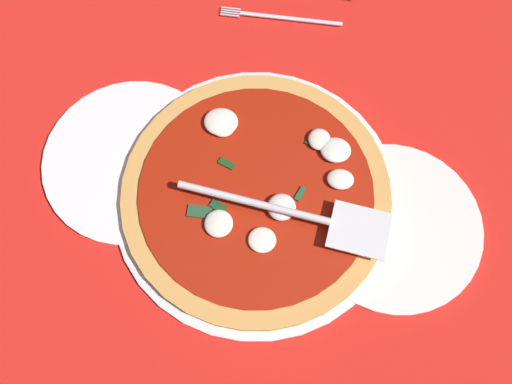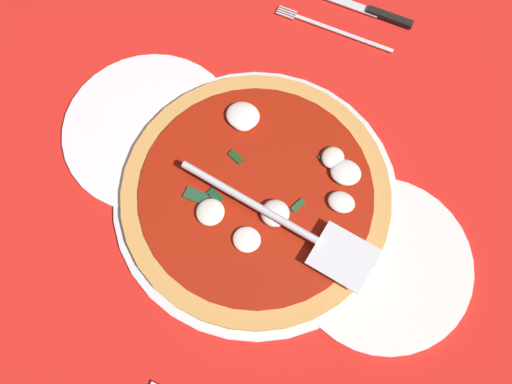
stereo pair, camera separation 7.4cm
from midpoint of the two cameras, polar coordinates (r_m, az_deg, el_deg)
ground_plane at (r=75.85cm, az=0.80°, el=-0.73°), size 104.20×104.20×0.80cm
checker_pattern at (r=75.43cm, az=0.80°, el=-0.62°), size 104.20×104.20×0.10cm
pizza_pan at (r=74.92cm, az=2.79°, el=-0.76°), size 38.96×38.96×0.88cm
dinner_plate_left at (r=79.58cm, az=-8.39°, el=6.09°), size 24.97×24.97×1.00cm
dinner_plate_right at (r=74.90cm, az=15.70°, el=-7.48°), size 23.82×23.82×1.00cm
pizza at (r=73.87cm, az=2.98°, el=-0.34°), size 36.55×36.55×2.77cm
pizza_server at (r=70.25cm, az=6.29°, el=-3.75°), size 28.13×8.20×1.00cm
place_setting_far at (r=90.91cm, az=12.21°, el=16.75°), size 21.21×13.00×1.40cm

